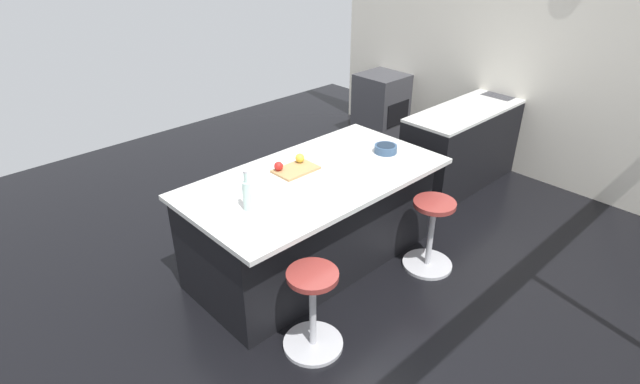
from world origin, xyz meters
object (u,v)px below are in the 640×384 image
at_px(water_bottle, 247,194).
at_px(oven_range, 381,105).
at_px(fruit_bowl, 386,148).
at_px(stool_by_window, 431,237).
at_px(kitchen_island, 312,219).
at_px(apple_yellow, 300,158).
at_px(cutting_board, 296,170).
at_px(apple_red, 279,166).
at_px(stool_middle, 313,313).

bearing_deg(water_bottle, oven_range, -154.41).
bearing_deg(fruit_bowl, stool_by_window, 82.88).
bearing_deg(kitchen_island, apple_yellow, -103.34).
relative_size(cutting_board, apple_red, 4.73).
relative_size(stool_middle, fruit_bowl, 3.25).
xyz_separation_m(stool_middle, apple_yellow, (-0.75, -0.97, 0.63)).
bearing_deg(stool_middle, stool_by_window, 180.00).
bearing_deg(fruit_bowl, stool_middle, 22.96).
bearing_deg(apple_yellow, stool_middle, 52.36).
bearing_deg(apple_red, apple_yellow, 179.01).
distance_m(kitchen_island, stool_by_window, 1.04).
distance_m(kitchen_island, apple_red, 0.57).
height_order(oven_range, apple_yellow, apple_yellow).
bearing_deg(water_bottle, kitchen_island, -172.11).
relative_size(cutting_board, apple_yellow, 4.53).
bearing_deg(oven_range, apple_red, 24.79).
bearing_deg(cutting_board, oven_range, -153.07).
distance_m(oven_range, water_bottle, 3.89).
bearing_deg(cutting_board, stool_by_window, 130.01).
bearing_deg(apple_red, oven_range, -155.21).
distance_m(stool_middle, apple_red, 1.27).
bearing_deg(stool_by_window, apple_yellow, -56.15).
height_order(stool_middle, water_bottle, water_bottle).
bearing_deg(apple_yellow, apple_red, -0.99).
distance_m(oven_range, apple_yellow, 3.06).
bearing_deg(cutting_board, apple_yellow, -147.50).
height_order(stool_by_window, cutting_board, cutting_board).
relative_size(oven_range, apple_yellow, 11.04).
relative_size(oven_range, stool_middle, 1.32).
bearing_deg(water_bottle, apple_yellow, -158.46).
bearing_deg(apple_yellow, fruit_bowl, 154.70).
xyz_separation_m(oven_range, water_bottle, (3.47, 1.66, 0.57)).
relative_size(oven_range, water_bottle, 2.81).
height_order(oven_range, stool_by_window, oven_range).
bearing_deg(stool_middle, fruit_bowl, -157.04).
xyz_separation_m(oven_range, apple_yellow, (2.69, 1.36, 0.51)).
xyz_separation_m(stool_by_window, stool_middle, (1.39, 0.00, 0.00)).
bearing_deg(apple_yellow, kitchen_island, 76.66).
xyz_separation_m(oven_range, stool_by_window, (2.05, 2.32, -0.13)).
distance_m(oven_range, fruit_bowl, 2.65).
relative_size(water_bottle, fruit_bowl, 1.53).
relative_size(stool_by_window, fruit_bowl, 3.25).
bearing_deg(water_bottle, stool_middle, 92.38).
relative_size(oven_range, kitchen_island, 0.40).
distance_m(kitchen_island, apple_yellow, 0.54).
bearing_deg(apple_yellow, oven_range, -153.30).
relative_size(kitchen_island, fruit_bowl, 10.81).
relative_size(apple_yellow, fruit_bowl, 0.39).
distance_m(oven_range, cutting_board, 3.17).
xyz_separation_m(stool_by_window, water_bottle, (1.42, -0.66, 0.70)).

